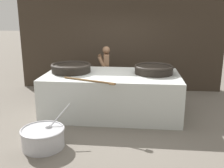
{
  "coord_description": "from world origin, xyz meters",
  "views": [
    {
      "loc": [
        0.62,
        -6.08,
        2.4
      ],
      "look_at": [
        0.0,
        0.0,
        0.75
      ],
      "focal_mm": 42.0,
      "sensor_mm": 36.0,
      "label": 1
    }
  ],
  "objects": [
    {
      "name": "back_wall",
      "position": [
        0.0,
        2.28,
        1.91
      ],
      "size": [
        6.43,
        0.24,
        3.81
      ],
      "primitive_type": "cube",
      "color": "#382D23",
      "rests_on": "ground_plane"
    },
    {
      "name": "ground_plane",
      "position": [
        0.0,
        0.0,
        0.0
      ],
      "size": [
        60.0,
        60.0,
        0.0
      ],
      "primitive_type": "plane",
      "color": "slate"
    },
    {
      "name": "giant_wok_far",
      "position": [
        0.99,
        0.14,
        1.11
      ],
      "size": [
        0.94,
        0.94,
        0.21
      ],
      "color": "black",
      "rests_on": "hearth_platform"
    },
    {
      "name": "stirring_paddle",
      "position": [
        -0.36,
        -0.78,
        1.02
      ],
      "size": [
        1.19,
        0.5,
        0.04
      ],
      "rotation": [
        0.0,
        0.0,
        -0.36
      ],
      "color": "brown",
      "rests_on": "hearth_platform"
    },
    {
      "name": "giant_wok_near",
      "position": [
        -1.02,
        0.1,
        1.11
      ],
      "size": [
        0.99,
        0.99,
        0.21
      ],
      "color": "black",
      "rests_on": "hearth_platform"
    },
    {
      "name": "hearth_platform",
      "position": [
        0.0,
        0.0,
        0.5
      ],
      "size": [
        3.21,
        1.71,
        1.0
      ],
      "color": "silver",
      "rests_on": "ground_plane"
    },
    {
      "name": "prep_bowl_vegetables",
      "position": [
        -1.09,
        -1.83,
        0.21
      ],
      "size": [
        0.81,
        0.92,
        0.7
      ],
      "color": "#B7B7BC",
      "rests_on": "ground_plane"
    },
    {
      "name": "cook",
      "position": [
        -0.29,
        1.17,
        0.82
      ],
      "size": [
        0.39,
        0.58,
        1.52
      ],
      "rotation": [
        0.0,
        0.0,
        3.29
      ],
      "color": "brown",
      "rests_on": "ground_plane"
    }
  ]
}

